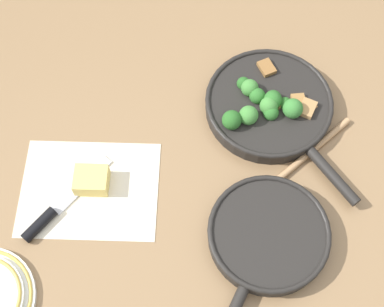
# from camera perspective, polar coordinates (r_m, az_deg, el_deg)

# --- Properties ---
(ground_plane) EXTENTS (14.00, 14.00, 0.00)m
(ground_plane) POSITION_cam_1_polar(r_m,az_deg,el_deg) (1.95, -0.00, -10.65)
(ground_plane) COLOR #51755B
(dining_table_red) EXTENTS (1.10, 0.98, 0.78)m
(dining_table_red) POSITION_cam_1_polar(r_m,az_deg,el_deg) (1.30, -0.00, -2.15)
(dining_table_red) COLOR olive
(dining_table_red) RESTS_ON ground_plane
(skillet_broccoli) EXTENTS (0.34, 0.40, 0.08)m
(skillet_broccoli) POSITION_cam_1_polar(r_m,az_deg,el_deg) (1.27, 8.28, 5.13)
(skillet_broccoli) COLOR black
(skillet_broccoli) RESTS_ON dining_table_red
(skillet_eggs) EXTENTS (0.26, 0.38, 0.04)m
(skillet_eggs) POSITION_cam_1_polar(r_m,az_deg,el_deg) (1.14, 8.07, -8.69)
(skillet_eggs) COLOR black
(skillet_eggs) RESTS_ON dining_table_red
(wooden_spoon) EXTENTS (0.29, 0.27, 0.02)m
(wooden_spoon) POSITION_cam_1_polar(r_m,az_deg,el_deg) (1.21, 9.42, -2.54)
(wooden_spoon) COLOR tan
(wooden_spoon) RESTS_ON dining_table_red
(parchment_sheet) EXTENTS (0.30, 0.24, 0.00)m
(parchment_sheet) POSITION_cam_1_polar(r_m,az_deg,el_deg) (1.21, -10.87, -3.75)
(parchment_sheet) COLOR beige
(parchment_sheet) RESTS_ON dining_table_red
(grater_knife) EXTENTS (0.17, 0.21, 0.02)m
(grater_knife) POSITION_cam_1_polar(r_m,az_deg,el_deg) (1.20, -14.39, -5.82)
(grater_knife) COLOR silver
(grater_knife) RESTS_ON dining_table_red
(cheese_block) EXTENTS (0.07, 0.06, 0.04)m
(cheese_block) POSITION_cam_1_polar(r_m,az_deg,el_deg) (1.19, -10.66, -2.83)
(cheese_block) COLOR #EACC66
(cheese_block) RESTS_ON dining_table_red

